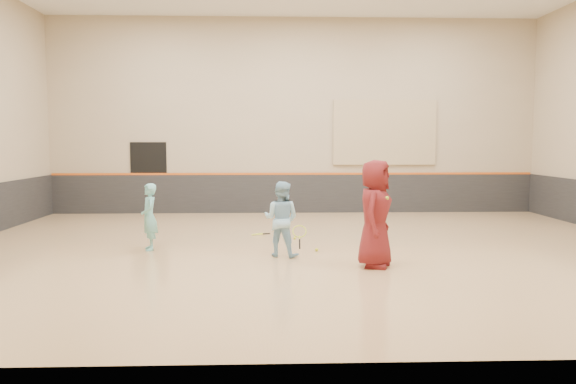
{
  "coord_description": "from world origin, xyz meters",
  "views": [
    {
      "loc": [
        -0.82,
        -11.43,
        2.21
      ],
      "look_at": [
        -0.4,
        0.4,
        1.15
      ],
      "focal_mm": 35.0,
      "sensor_mm": 36.0,
      "label": 1
    }
  ],
  "objects_px": {
    "instructor": "(281,219)",
    "young_man": "(375,214)",
    "girl": "(149,217)",
    "spare_racket": "(257,232)"
  },
  "relations": [
    {
      "from": "instructor",
      "to": "young_man",
      "type": "relative_size",
      "value": 0.77
    },
    {
      "from": "instructor",
      "to": "young_man",
      "type": "distance_m",
      "value": 1.92
    },
    {
      "from": "spare_racket",
      "to": "young_man",
      "type": "bearing_deg",
      "value": -58.52
    },
    {
      "from": "instructor",
      "to": "young_man",
      "type": "bearing_deg",
      "value": 170.5
    },
    {
      "from": "young_man",
      "to": "spare_racket",
      "type": "height_order",
      "value": "young_man"
    },
    {
      "from": "girl",
      "to": "young_man",
      "type": "distance_m",
      "value": 4.64
    },
    {
      "from": "girl",
      "to": "spare_racket",
      "type": "height_order",
      "value": "girl"
    },
    {
      "from": "instructor",
      "to": "girl",
      "type": "bearing_deg",
      "value": 6.6
    },
    {
      "from": "young_man",
      "to": "girl",
      "type": "bearing_deg",
      "value": 91.15
    },
    {
      "from": "girl",
      "to": "young_man",
      "type": "bearing_deg",
      "value": 50.35
    }
  ]
}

